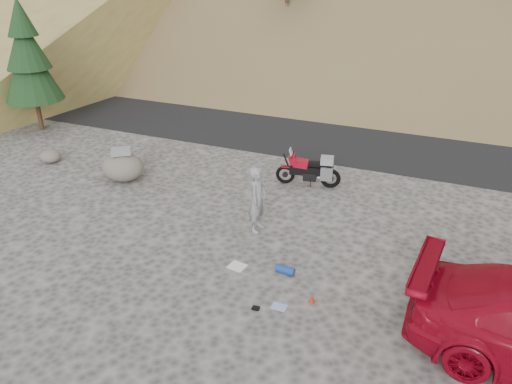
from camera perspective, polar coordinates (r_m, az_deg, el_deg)
ground at (r=12.70m, az=-1.14°, el=-5.42°), size 140.00×140.00×0.00m
road at (r=20.48m, az=9.14°, el=7.01°), size 120.00×7.00×0.05m
conifer_verge at (r=21.39m, az=-24.64°, el=13.88°), size 2.20×2.20×5.04m
motorcycle at (r=15.34m, az=6.33°, el=2.47°), size 1.99×0.80×1.19m
man at (r=13.11m, az=0.17°, el=-4.30°), size 0.43×0.65×1.77m
boulder at (r=16.21m, az=-14.97°, el=2.87°), size 1.70×1.59×1.06m
small_rock at (r=18.46m, az=-22.43°, el=3.81°), size 0.91×0.87×0.43m
gear_white_cloth at (r=11.70m, az=-2.17°, el=-8.48°), size 0.44×0.40×0.01m
gear_blue_mat at (r=11.45m, az=3.33°, el=-8.87°), size 0.46×0.21×0.18m
gear_funnel at (r=10.69m, az=6.40°, el=-12.01°), size 0.15×0.15×0.17m
gear_glove_a at (r=10.49m, az=-0.03°, el=-13.13°), size 0.16×0.12×0.04m
gear_blue_cloth at (r=10.55m, az=2.67°, el=-12.97°), size 0.31×0.23×0.01m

